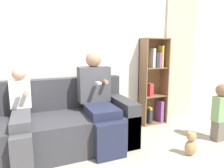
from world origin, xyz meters
name	(u,v)px	position (x,y,z in m)	size (l,w,h in m)	color
ground_plane	(80,165)	(0.00, 0.00, 0.00)	(14.00, 14.00, 0.00)	#B2A893
back_wall	(62,50)	(0.00, 0.98, 1.27)	(10.00, 0.06, 2.55)	silver
curtain_panel	(179,56)	(2.12, 0.93, 1.16)	(0.64, 0.04, 2.31)	beige
couch	(51,127)	(-0.25, 0.52, 0.29)	(2.13, 0.85, 0.88)	#38383D
adult_seated	(99,97)	(0.37, 0.42, 0.65)	(0.44, 0.79, 1.25)	#232842
child_seated	(21,116)	(-0.58, 0.36, 0.53)	(0.25, 0.81, 1.06)	#47474C
toddler_standing	(221,110)	(1.97, -0.13, 0.44)	(0.21, 0.18, 0.82)	#70665B
bookshelf	(153,83)	(1.50, 0.83, 0.71)	(0.45, 0.26, 1.46)	brown
teddy_bear	(191,144)	(1.30, -0.30, 0.15)	(0.15, 0.13, 0.31)	tan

